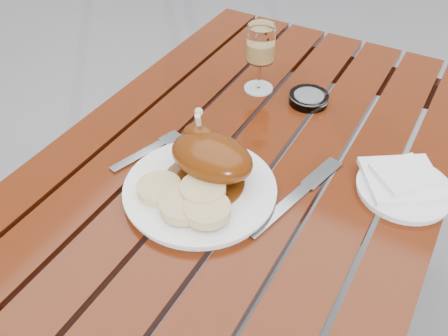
% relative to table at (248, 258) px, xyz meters
% --- Properties ---
extents(ground, '(60.00, 60.00, 0.00)m').
position_rel_table_xyz_m(ground, '(0.00, 0.00, -0.38)').
color(ground, slate).
rests_on(ground, ground).
extents(table, '(0.80, 1.20, 0.75)m').
position_rel_table_xyz_m(table, '(0.00, 0.00, 0.00)').
color(table, '#61230B').
rests_on(table, ground).
extents(dinner_plate, '(0.36, 0.36, 0.02)m').
position_rel_table_xyz_m(dinner_plate, '(-0.03, -0.17, 0.38)').
color(dinner_plate, white).
rests_on(dinner_plate, table).
extents(roast_duck, '(0.17, 0.16, 0.12)m').
position_rel_table_xyz_m(roast_duck, '(-0.03, -0.13, 0.44)').
color(roast_duck, '#4E2208').
rests_on(roast_duck, dinner_plate).
extents(bread_dumplings, '(0.20, 0.13, 0.03)m').
position_rel_table_xyz_m(bread_dumplings, '(-0.03, -0.22, 0.41)').
color(bread_dumplings, '#D3C081').
rests_on(bread_dumplings, dinner_plate).
extents(wine_glass, '(0.07, 0.07, 0.17)m').
position_rel_table_xyz_m(wine_glass, '(-0.10, 0.22, 0.46)').
color(wine_glass, '#E7BA69').
rests_on(wine_glass, table).
extents(side_plate, '(0.19, 0.19, 0.02)m').
position_rel_table_xyz_m(side_plate, '(0.32, 0.03, 0.38)').
color(side_plate, white).
rests_on(side_plate, table).
extents(napkin, '(0.19, 0.19, 0.01)m').
position_rel_table_xyz_m(napkin, '(0.31, 0.04, 0.40)').
color(napkin, white).
rests_on(napkin, side_plate).
extents(ashtray, '(0.12, 0.12, 0.02)m').
position_rel_table_xyz_m(ashtray, '(0.03, 0.23, 0.39)').
color(ashtray, '#B2B7BC').
rests_on(ashtray, table).
extents(fork, '(0.07, 0.16, 0.01)m').
position_rel_table_xyz_m(fork, '(-0.20, -0.13, 0.38)').
color(fork, gray).
rests_on(fork, table).
extents(knife, '(0.08, 0.24, 0.01)m').
position_rel_table_xyz_m(knife, '(0.13, -0.11, 0.38)').
color(knife, gray).
rests_on(knife, table).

